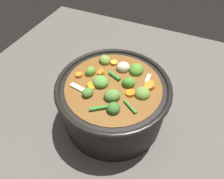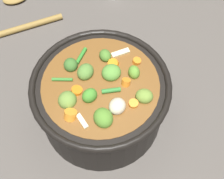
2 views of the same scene
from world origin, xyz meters
The scene contains 3 objects.
ground_plane centered at (0.00, 0.00, 0.00)m, with size 1.10×1.10×0.00m, color #514C47.
cooking_pot centered at (0.00, 0.00, 0.08)m, with size 0.30×0.30×0.16m.
wooden_spoon centered at (0.43, 0.04, 0.01)m, with size 0.19×0.22×0.02m.
Camera 2 is at (-0.30, 0.16, 0.68)m, focal length 48.95 mm.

